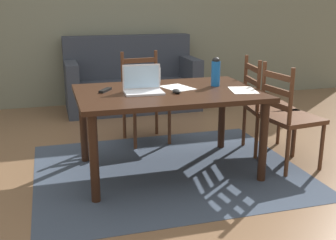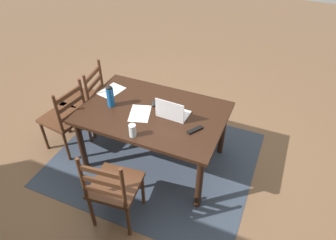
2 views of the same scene
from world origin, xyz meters
TOP-DOWN VIEW (x-y plane):
  - ground_plane at (0.00, 0.00)m, footprint 14.00×14.00m
  - area_rug at (0.00, 0.00)m, footprint 2.33×1.94m
  - dining_table at (0.00, 0.00)m, footprint 1.55×1.03m
  - chair_far_head at (-0.00, 0.89)m, footprint 0.49×0.49m
  - chair_right_far at (1.07, 0.21)m, footprint 0.50×0.50m
  - chair_right_near at (1.07, -0.21)m, footprint 0.49×0.49m
  - laptop at (-0.22, 0.00)m, footprint 0.33×0.24m
  - water_bottle at (0.47, 0.08)m, footprint 0.08×0.08m
  - drinking_glass at (0.01, 0.43)m, footprint 0.07×0.07m
  - computer_mouse at (0.04, -0.12)m, footprint 0.08×0.11m
  - tv_remote at (-0.52, 0.12)m, footprint 0.13×0.17m
  - paper_stack_left at (0.62, -0.17)m, footprint 0.27×0.33m
  - paper_stack_right at (0.11, 0.09)m, footprint 0.29×0.34m

SIDE VIEW (x-z plane):
  - ground_plane at x=0.00m, z-range 0.00..0.00m
  - area_rug at x=0.00m, z-range 0.00..0.01m
  - chair_far_head at x=0.00m, z-range -0.01..0.94m
  - chair_right_far at x=1.07m, z-range -0.01..0.94m
  - chair_right_near at x=1.07m, z-range -0.01..0.94m
  - dining_table at x=0.00m, z-range 0.28..1.01m
  - paper_stack_left at x=0.62m, z-range 0.73..0.73m
  - paper_stack_right at x=0.11m, z-range 0.73..0.73m
  - tv_remote at x=-0.52m, z-range 0.73..0.75m
  - computer_mouse at x=0.04m, z-range 0.73..0.76m
  - laptop at x=-0.22m, z-range 0.68..0.90m
  - drinking_glass at x=0.01m, z-range 0.73..0.86m
  - water_bottle at x=0.47m, z-range 0.74..0.99m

